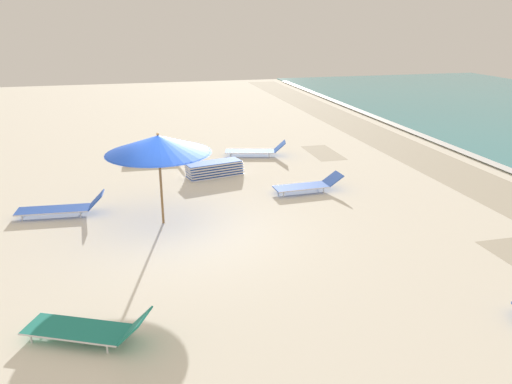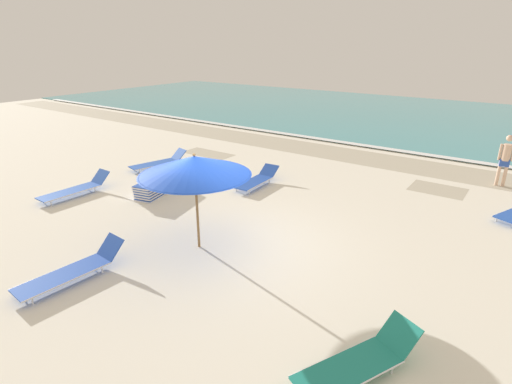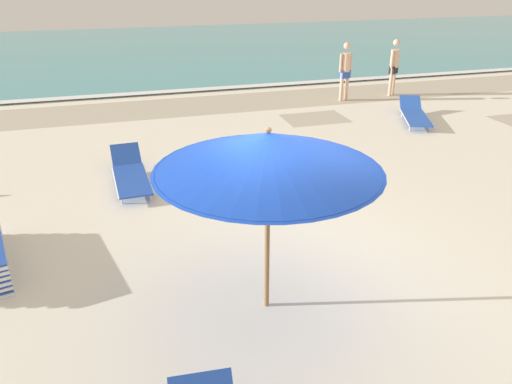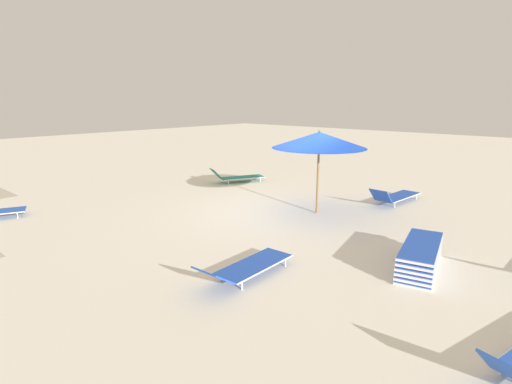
# 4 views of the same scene
# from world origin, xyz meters

# --- Properties ---
(ground_plane) EXTENTS (60.00, 60.00, 0.16)m
(ground_plane) POSITION_xyz_m (0.00, 0.01, -0.08)
(ground_plane) COLOR silver
(ocean_water) EXTENTS (60.00, 19.08, 0.07)m
(ocean_water) POSITION_xyz_m (0.00, 20.52, 0.03)
(ocean_water) COLOR teal
(ocean_water) RESTS_ON ground_plane
(beach_umbrella) EXTENTS (2.56, 2.56, 2.33)m
(beach_umbrella) POSITION_xyz_m (-0.67, -0.53, 2.04)
(beach_umbrella) COLOR olive
(beach_umbrella) RESTS_ON ground_plane
(sun_lounger_under_umbrella) EXTENTS (0.70, 2.10, 0.49)m
(sun_lounger_under_umbrella) POSITION_xyz_m (-2.06, 3.84, 0.21)
(sun_lounger_under_umbrella) COLOR blue
(sun_lounger_under_umbrella) RESTS_ON ground_plane
(sun_lounger_mid_beach_pair_a) EXTENTS (1.38, 2.20, 0.47)m
(sun_lounger_mid_beach_pair_a) POSITION_xyz_m (5.59, 6.00, 0.20)
(sun_lounger_mid_beach_pair_a) COLOR blue
(sun_lounger_mid_beach_pair_a) RESTS_ON ground_plane
(beachgoer_wading_adult) EXTENTS (0.44, 0.27, 1.76)m
(beachgoer_wading_adult) POSITION_xyz_m (4.74, 8.65, 1.00)
(beachgoer_wading_adult) COLOR beige
(beachgoer_wading_adult) RESTS_ON ground_plane
(beachgoer_shoreline_child) EXTENTS (0.39, 0.32, 1.76)m
(beachgoer_shoreline_child) POSITION_xyz_m (6.53, 8.84, 1.00)
(beachgoer_shoreline_child) COLOR beige
(beachgoer_shoreline_child) RESTS_ON ground_plane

